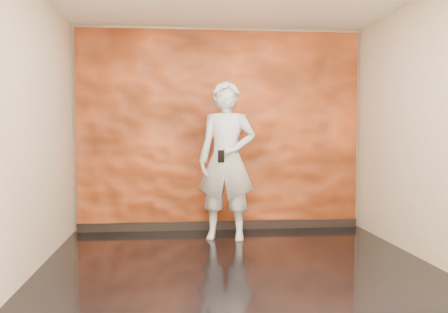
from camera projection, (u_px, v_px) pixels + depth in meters
The scene contains 5 objects.
room at pixel (239, 129), 4.97m from camera, with size 4.02×4.02×2.81m.
feature_wall at pixel (220, 131), 6.92m from camera, with size 3.90×0.06×2.75m, color orange.
baseboard at pixel (220, 225), 6.95m from camera, with size 3.90×0.04×0.12m, color black.
man at pixel (227, 161), 6.31m from camera, with size 0.73×0.48×2.00m, color #A5ABB6.
phone at pixel (221, 156), 6.01m from camera, with size 0.08×0.02×0.15m, color black.
Camera 1 is at (-0.66, -4.93, 1.38)m, focal length 40.00 mm.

